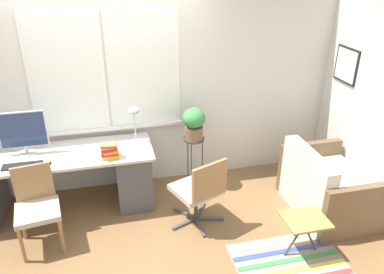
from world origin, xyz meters
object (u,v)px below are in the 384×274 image
(office_chair_swivel, at_px, (200,190))
(folding_stool, at_px, (305,222))
(plant_stand, at_px, (194,144))
(desk_chair_wooden, at_px, (37,205))
(keyboard, at_px, (22,166))
(monitor, at_px, (23,132))
(mouse, at_px, (50,163))
(potted_plant, at_px, (194,122))
(couch_loveseat, at_px, (327,189))
(book_stack, at_px, (110,151))
(desk_lamp, at_px, (134,115))

(office_chair_swivel, relative_size, folding_stool, 1.96)
(office_chair_swivel, relative_size, plant_stand, 1.24)
(desk_chair_wooden, bearing_deg, keyboard, 102.80)
(monitor, xyz_separation_m, folding_stool, (2.73, -1.45, -0.62))
(mouse, height_order, potted_plant, potted_plant)
(plant_stand, bearing_deg, office_chair_swivel, -98.94)
(potted_plant, bearing_deg, plant_stand, 153.43)
(mouse, distance_m, office_chair_swivel, 1.65)
(couch_loveseat, bearing_deg, mouse, 79.96)
(office_chair_swivel, bearing_deg, folding_stool, 120.13)
(book_stack, height_order, plant_stand, book_stack)
(book_stack, xyz_separation_m, desk_chair_wooden, (-0.78, -0.34, -0.36))
(desk_chair_wooden, relative_size, office_chair_swivel, 1.00)
(mouse, distance_m, book_stack, 0.65)
(monitor, height_order, mouse, monitor)
(keyboard, distance_m, office_chair_swivel, 1.92)
(monitor, relative_size, office_chair_swivel, 0.59)
(monitor, xyz_separation_m, desk_lamp, (1.23, 0.04, 0.07))
(desk_chair_wooden, bearing_deg, monitor, 92.92)
(potted_plant, bearing_deg, keyboard, -170.48)
(keyboard, xyz_separation_m, folding_stool, (2.74, -1.16, -0.36))
(keyboard, xyz_separation_m, office_chair_swivel, (1.84, -0.46, -0.30))
(keyboard, distance_m, book_stack, 0.93)
(desk_lamp, height_order, desk_chair_wooden, desk_lamp)
(keyboard, xyz_separation_m, book_stack, (0.92, -0.03, 0.08))
(plant_stand, xyz_separation_m, folding_stool, (0.77, -1.49, -0.21))
(desk_lamp, height_order, potted_plant, desk_lamp)
(office_chair_swivel, xyz_separation_m, couch_loveseat, (1.53, -0.10, -0.16))
(mouse, distance_m, plant_stand, 1.73)
(monitor, relative_size, couch_loveseat, 0.46)
(couch_loveseat, bearing_deg, plant_stand, 57.72)
(couch_loveseat, relative_size, plant_stand, 1.61)
(potted_plant, bearing_deg, mouse, -168.58)
(office_chair_swivel, height_order, folding_stool, office_chair_swivel)
(keyboard, relative_size, desk_lamp, 0.93)
(desk_chair_wooden, xyz_separation_m, plant_stand, (1.82, 0.70, 0.14))
(monitor, distance_m, book_stack, 0.98)
(office_chair_swivel, bearing_deg, couch_loveseat, 154.34)
(desk_chair_wooden, height_order, office_chair_swivel, same)
(keyboard, relative_size, plant_stand, 0.59)
(book_stack, height_order, potted_plant, potted_plant)
(mouse, bearing_deg, potted_plant, 11.42)
(book_stack, distance_m, office_chair_swivel, 1.09)
(keyboard, height_order, plant_stand, keyboard)
(couch_loveseat, height_order, plant_stand, couch_loveseat)
(mouse, bearing_deg, desk_lamp, 19.32)
(monitor, relative_size, folding_stool, 1.16)
(keyboard, bearing_deg, mouse, -2.21)
(potted_plant, xyz_separation_m, folding_stool, (0.77, -1.49, -0.52))
(keyboard, relative_size, couch_loveseat, 0.37)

